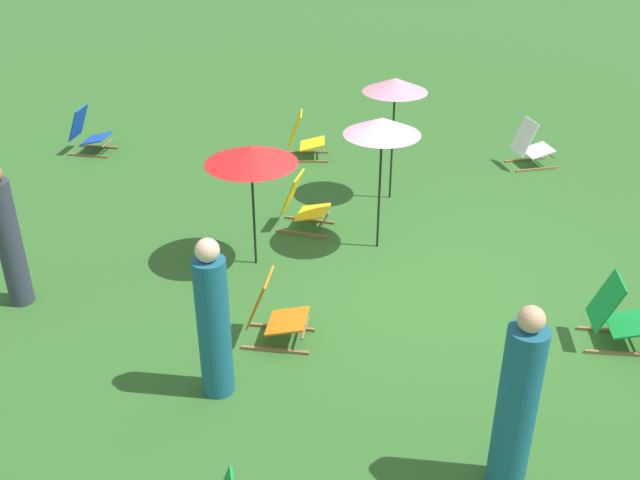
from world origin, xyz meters
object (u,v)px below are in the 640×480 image
Objects in this scene: deckchair_1 at (88,133)px; person_0 at (9,240)px; deckchair_7 at (304,138)px; person_1 at (213,323)px; umbrella_2 at (382,127)px; person_2 at (517,406)px; deckchair_5 at (616,315)px; deckchair_6 at (302,205)px; umbrella_1 at (395,85)px; deckchair_8 at (273,312)px; deckchair_4 at (531,146)px; umbrella_0 at (251,155)px.

deckchair_1 is 4.95m from person_0.
person_1 is at bearing 173.18° from deckchair_7.
person_0 is at bearing 111.46° from umbrella_2.
deckchair_1 is at bearing -14.73° from person_1.
person_2 is (-7.34, -6.35, 0.50)m from deckchair_1.
deckchair_5 is at bearing 90.31° from person_2.
deckchair_5 is 4.41m from person_1.
umbrella_2 is (2.05, 2.63, 1.39)m from deckchair_5.
deckchair_6 is 2.24m from umbrella_1.
deckchair_5 is at bearing -82.54° from deckchair_8.
deckchair_7 is 0.43× the size of umbrella_1.
person_0 is at bearing 134.93° from deckchair_6.
deckchair_6 is (2.53, 3.72, 0.00)m from deckchair_5.
umbrella_2 is (-3.07, 2.61, 1.39)m from deckchair_4.
person_2 is at bearing -125.94° from deckchair_8.
deckchair_6 is 0.45× the size of person_2.
deckchair_1 is 9.41m from deckchair_5.
deckchair_1 is at bearing 166.06° from person_2.
umbrella_2 is 1.06× the size of person_1.
deckchair_8 is 0.43× the size of umbrella_1.
deckchair_7 is 2.60m from umbrella_1.
person_2 reaches higher than deckchair_5.
deckchair_5 is at bearing -146.91° from deckchair_7.
deckchair_6 and deckchair_7 have the same top height.
deckchair_7 is 0.44× the size of umbrella_2.
umbrella_0 reaches higher than deckchair_1.
deckchair_1 is 0.43× the size of umbrella_1.
deckchair_8 is at bearing -170.34° from deckchair_6.
deckchair_7 is at bearing 143.65° from person_2.
umbrella_1 is (-1.54, -5.41, 1.45)m from deckchair_1.
umbrella_0 is 3.02m from person_0.
umbrella_0 is (-1.06, 0.52, 1.18)m from deckchair_6.
deckchair_4 is at bearing -58.73° from umbrella_1.
deckchair_1 is 0.96× the size of deckchair_4.
deckchair_6 and deckchair_8 have the same top height.
deckchair_4 is 0.49× the size of person_1.
person_0 reaches higher than person_1.
person_0 is (0.56, 3.18, 0.49)m from deckchair_8.
umbrella_0 is 1.73m from umbrella_2.
deckchair_4 is 1.04× the size of deckchair_8.
deckchair_5 is 1.00× the size of deckchair_8.
deckchair_8 is (-5.33, 3.76, 0.00)m from deckchair_4.
deckchair_6 is at bearing -117.47° from deckchair_1.
deckchair_8 is 4.34m from umbrella_1.
deckchair_4 is at bearing 32.77° from person_0.
person_2 is at bearing -142.75° from umbrella_0.
person_0 is at bearing 17.48° from person_1.
person_2 is (-1.04, -2.75, 0.03)m from person_1.
umbrella_1 is 5.95m from person_2.
umbrella_1 reaches higher than deckchair_1.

